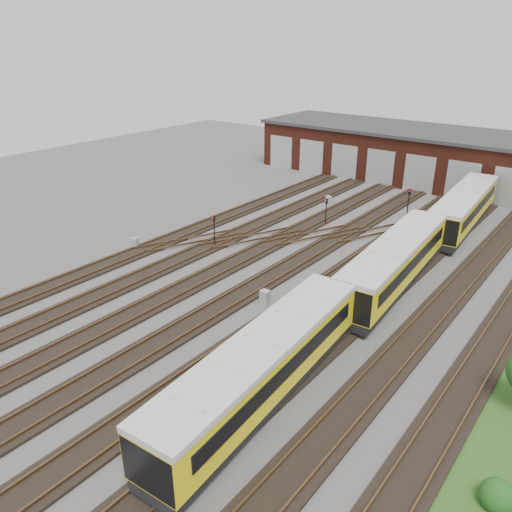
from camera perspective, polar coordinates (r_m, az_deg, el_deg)
The scene contains 14 objects.
ground at distance 34.41m, azimuth -0.07°, elevation -6.13°, with size 120.00×120.00×0.00m, color #4D4B48.
track_network at distance 34.85m, azimuth 0.31°, elevation -5.51°, with size 30.40×70.00×0.33m.
maintenance_shed at distance 67.51m, azimuth 21.70°, elevation 10.26°, with size 51.00×12.50×6.35m.
metro_train at distance 37.86m, azimuth 15.62°, elevation -0.70°, with size 4.04×48.18×3.31m.
signal_mast_0 at distance 43.71m, azimuth -4.80°, elevation 3.29°, with size 0.28×0.27×2.95m.
signal_mast_1 at distance 49.55m, azimuth 8.03°, elevation 5.44°, with size 0.27×0.26×2.66m.
signal_mast_2 at distance 51.67m, azimuth 17.02°, elevation 5.98°, with size 0.30×0.28×3.50m.
signal_mast_3 at distance 41.86m, azimuth 16.40°, elevation 1.81°, with size 0.29×0.27×3.40m.
relay_cabinet_0 at distance 45.08m, azimuth -13.71°, elevation 1.41°, with size 0.59×0.50×0.99m, color #9C9EA1.
relay_cabinet_1 at distance 56.14m, azimuth 8.26°, elevation 6.30°, with size 0.58×0.48×0.97m, color #9C9EA1.
relay_cabinet_2 at distance 34.83m, azimuth 1.03°, elevation -4.74°, with size 0.63×0.52×1.05m, color #9C9EA1.
relay_cabinet_3 at distance 42.41m, azimuth 13.81°, elevation -0.03°, with size 0.62×0.51×1.03m, color #9C9EA1.
relay_cabinet_4 at distance 43.29m, azimuth 16.22°, elevation 0.18°, with size 0.60×0.50×1.01m, color #9C9EA1.
bush_0 at distance 23.80m, azimuth 25.99°, elevation -23.10°, with size 1.43×1.43×1.43m, color #164213.
Camera 1 is at (18.37, -23.45, 17.22)m, focal length 35.00 mm.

